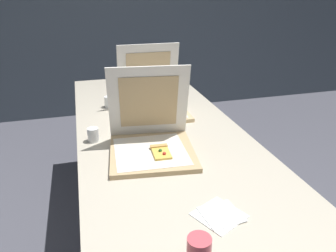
# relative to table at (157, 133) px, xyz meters

# --- Properties ---
(wall_back) EXTENTS (10.00, 0.10, 2.60)m
(wall_back) POSITION_rel_table_xyz_m (0.00, 2.27, 0.60)
(wall_back) COLOR #4C5660
(wall_back) RESTS_ON ground
(table) EXTENTS (0.87, 2.10, 0.75)m
(table) POSITION_rel_table_xyz_m (0.00, 0.00, 0.00)
(table) COLOR #BCB29E
(table) RESTS_ON ground
(pizza_box_front) EXTENTS (0.43, 0.43, 0.39)m
(pizza_box_front) POSITION_rel_table_xyz_m (-0.10, -0.29, 0.11)
(pizza_box_front) COLOR tan
(pizza_box_front) RESTS_ON table
(pizza_box_middle) EXTENTS (0.38, 0.39, 0.40)m
(pizza_box_middle) POSITION_rel_table_xyz_m (0.03, 0.21, 0.11)
(pizza_box_middle) COLOR tan
(pizza_box_middle) RESTS_ON table
(cup_white_far) EXTENTS (0.06, 0.06, 0.07)m
(cup_white_far) POSITION_rel_table_xyz_m (-0.23, 0.37, 0.08)
(cup_white_far) COLOR white
(cup_white_far) RESTS_ON table
(cup_white_near_center) EXTENTS (0.06, 0.06, 0.07)m
(cup_white_near_center) POSITION_rel_table_xyz_m (-0.35, -0.11, 0.08)
(cup_white_near_center) COLOR white
(cup_white_near_center) RESTS_ON table
(cup_printed_front) EXTENTS (0.07, 0.07, 0.09)m
(cup_printed_front) POSITION_rel_table_xyz_m (-0.12, -0.98, 0.09)
(cup_printed_front) COLOR #D14C56
(cup_printed_front) RESTS_ON table
(napkin_pile) EXTENTS (0.20, 0.20, 0.01)m
(napkin_pile) POSITION_rel_table_xyz_m (0.03, -0.81, 0.05)
(napkin_pile) COLOR white
(napkin_pile) RESTS_ON table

